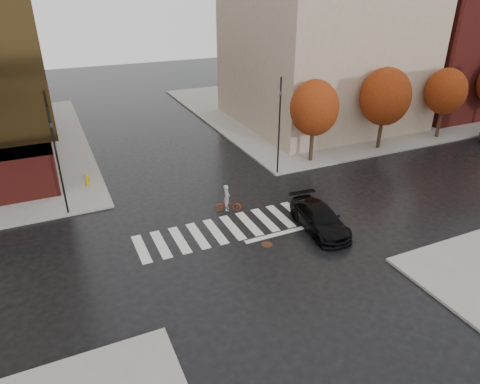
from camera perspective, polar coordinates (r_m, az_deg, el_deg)
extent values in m
plane|color=black|center=(25.34, -0.55, -5.28)|extent=(120.00, 120.00, 0.00)
cube|color=gray|center=(52.15, 11.35, 11.15)|extent=(30.00, 30.00, 0.15)
cube|color=silver|center=(25.73, -1.01, -4.74)|extent=(12.00, 3.00, 0.01)
cube|color=tan|center=(45.06, 11.08, 20.62)|extent=(16.00, 16.00, 18.00)
cube|color=maroon|center=(55.31, 25.92, 17.50)|extent=(14.00, 14.00, 14.00)
cylinder|color=#312516|center=(35.01, 9.52, 6.38)|extent=(0.32, 0.32, 2.80)
ellipsoid|color=#A63010|center=(34.14, 9.88, 10.99)|extent=(3.80, 3.80, 4.37)
cylinder|color=#312516|center=(39.22, 18.16, 7.60)|extent=(0.32, 0.32, 2.80)
ellipsoid|color=#A63010|center=(38.41, 18.81, 11.94)|extent=(4.20, 4.20, 4.83)
cylinder|color=#312516|center=(44.13, 25.04, 8.44)|extent=(0.32, 0.32, 2.80)
ellipsoid|color=#A63010|center=(43.47, 25.75, 11.99)|extent=(3.60, 3.60, 4.14)
imported|color=black|center=(25.65, 10.56, -3.47)|extent=(2.48, 5.17, 1.45)
imported|color=maroon|center=(27.32, -1.57, -1.74)|extent=(1.72, 1.15, 0.86)
imported|color=gray|center=(27.03, -1.78, -0.75)|extent=(0.63, 0.75, 1.74)
cylinder|color=black|center=(27.78, -23.08, 3.60)|extent=(0.12, 0.12, 6.77)
imported|color=black|center=(27.02, -24.00, 8.40)|extent=(0.20, 0.18, 0.85)
cylinder|color=black|center=(31.55, 5.24, 8.62)|extent=(0.12, 0.12, 7.19)
imported|color=black|center=(30.86, 5.45, 13.24)|extent=(0.19, 0.21, 0.90)
cylinder|color=#C38B0B|center=(32.39, -19.68, 1.44)|extent=(0.27, 0.27, 0.68)
sphere|color=#C38B0B|center=(32.26, -19.77, 1.99)|extent=(0.29, 0.29, 0.29)
cylinder|color=#502E1C|center=(24.21, 3.60, -6.99)|extent=(0.68, 0.68, 0.01)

